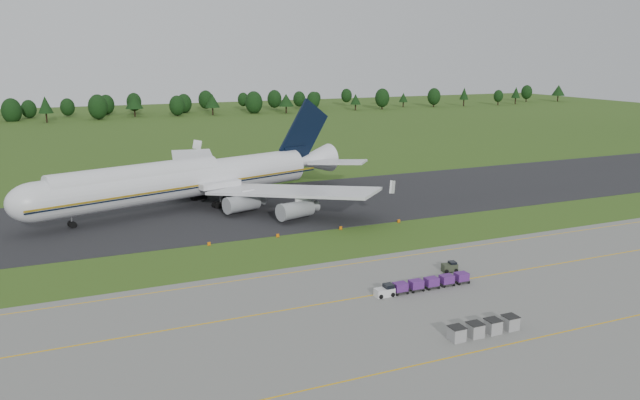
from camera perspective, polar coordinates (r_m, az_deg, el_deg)
name	(u,v)px	position (r m, az deg, el deg)	size (l,w,h in m)	color
ground	(320,246)	(100.63, 0.00, -4.23)	(600.00, 600.00, 0.00)	#325218
apron	(440,330)	(72.74, 10.89, -11.57)	(300.00, 52.00, 0.06)	slate
taxiway	(265,207)	(125.87, -5.06, -0.66)	(300.00, 40.00, 0.08)	black
apron_markings	(407,307)	(78.08, 7.98, -9.63)	(300.00, 30.20, 0.01)	#EAAC0D
tree_line	(114,106)	(310.68, -18.34, 8.18)	(527.34, 23.07, 11.67)	black
aircraft	(189,179)	(127.11, -11.89, 1.91)	(72.10, 67.50, 20.35)	silver
baggage_train	(422,284)	(83.38, 9.30, -7.60)	(14.00, 1.49, 1.43)	silver
utility_cart	(449,268)	(90.76, 11.76, -6.09)	(2.28, 1.59, 1.15)	#303726
uld_row	(484,328)	(72.24, 14.76, -11.24)	(8.81, 1.61, 1.59)	gray
edge_markers	(310,232)	(107.42, -0.93, -2.94)	(35.74, 0.30, 0.60)	#DB6606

